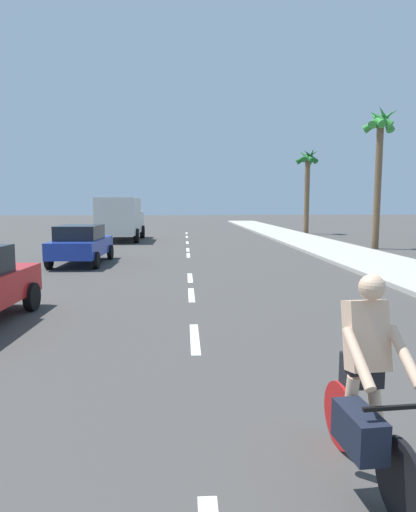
{
  "coord_description": "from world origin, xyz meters",
  "views": [
    {
      "loc": [
        -0.17,
        2.06,
        2.4
      ],
      "look_at": [
        0.42,
        12.96,
        1.1
      ],
      "focal_mm": 30.58,
      "sensor_mm": 36.0,
      "label": 1
    }
  ],
  "objects_px": {
    "cyclist": "(365,391)",
    "palm_tree_distant": "(308,171)",
    "parked_car_blue": "(81,243)",
    "palm_tree_far": "(380,141)"
  },
  "relations": [
    {
      "from": "cyclist",
      "to": "palm_tree_distant",
      "type": "bearing_deg",
      "value": -109.47
    },
    {
      "from": "cyclist",
      "to": "parked_car_blue",
      "type": "distance_m",
      "value": 15.33
    },
    {
      "from": "palm_tree_far",
      "to": "cyclist",
      "type": "bearing_deg",
      "value": -114.28
    },
    {
      "from": "cyclist",
      "to": "parked_car_blue",
      "type": "relative_size",
      "value": 0.43
    },
    {
      "from": "palm_tree_distant",
      "to": "parked_car_blue",
      "type": "bearing_deg",
      "value": -129.07
    },
    {
      "from": "cyclist",
      "to": "palm_tree_far",
      "type": "bearing_deg",
      "value": -118.87
    },
    {
      "from": "cyclist",
      "to": "palm_tree_distant",
      "type": "distance_m",
      "value": 32.91
    },
    {
      "from": "palm_tree_far",
      "to": "palm_tree_distant",
      "type": "bearing_deg",
      "value": 92.11
    },
    {
      "from": "parked_car_blue",
      "to": "palm_tree_distant",
      "type": "relative_size",
      "value": 0.61
    },
    {
      "from": "parked_car_blue",
      "to": "palm_tree_far",
      "type": "relative_size",
      "value": 0.55
    },
    {
      "from": "cyclist",
      "to": "palm_tree_far",
      "type": "xyz_separation_m",
      "value": [
        8.82,
        19.56,
        4.89
      ]
    },
    {
      "from": "cyclist",
      "to": "parked_car_blue",
      "type": "xyz_separation_m",
      "value": [
        -5.66,
        14.24,
        0.01
      ]
    },
    {
      "from": "parked_car_blue",
      "to": "palm_tree_far",
      "type": "height_order",
      "value": "palm_tree_far"
    },
    {
      "from": "cyclist",
      "to": "palm_tree_distant",
      "type": "relative_size",
      "value": 0.26
    },
    {
      "from": "parked_car_blue",
      "to": "palm_tree_far",
      "type": "distance_m",
      "value": 16.18
    }
  ]
}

